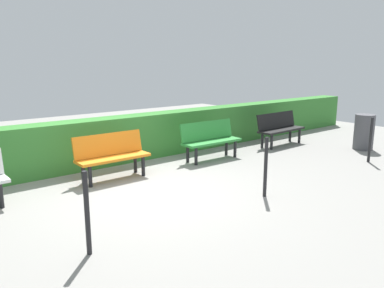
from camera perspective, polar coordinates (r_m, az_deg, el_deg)
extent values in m
plane|color=gray|center=(6.68, -7.95, -6.96)|extent=(19.95, 19.95, 0.00)
cube|color=black|center=(10.35, 13.32, 2.07)|extent=(1.55, 0.48, 0.05)
cube|color=black|center=(10.43, 12.54, 3.49)|extent=(1.54, 0.18, 0.42)
cylinder|color=black|center=(10.81, 15.82, 1.17)|extent=(0.07, 0.07, 0.39)
cylinder|color=black|center=(10.97, 14.52, 1.40)|extent=(0.07, 0.07, 0.39)
cylinder|color=black|center=(9.82, 11.86, 0.29)|extent=(0.07, 0.07, 0.39)
cylinder|color=black|center=(10.00, 10.49, 0.56)|extent=(0.07, 0.07, 0.39)
cube|color=#2D8C38|center=(8.59, 3.04, 0.34)|extent=(1.47, 0.45, 0.05)
cube|color=#2D8C38|center=(8.69, 2.24, 2.06)|extent=(1.46, 0.16, 0.42)
cylinder|color=black|center=(8.91, 6.48, -0.74)|extent=(0.07, 0.07, 0.39)
cylinder|color=black|center=(9.12, 5.17, -0.40)|extent=(0.07, 0.07, 0.39)
cylinder|color=black|center=(8.17, 0.61, -1.86)|extent=(0.07, 0.07, 0.39)
cylinder|color=black|center=(8.40, -0.66, -1.46)|extent=(0.07, 0.07, 0.39)
cube|color=orange|center=(7.28, -11.69, -2.08)|extent=(1.40, 0.42, 0.05)
cube|color=orange|center=(7.39, -12.44, -0.02)|extent=(1.40, 0.12, 0.42)
cylinder|color=black|center=(7.47, -7.34, -3.31)|extent=(0.07, 0.07, 0.39)
cylinder|color=black|center=(7.71, -8.51, -2.83)|extent=(0.07, 0.07, 0.39)
cylinder|color=black|center=(6.98, -15.05, -4.74)|extent=(0.07, 0.07, 0.39)
cylinder|color=black|center=(7.25, -16.02, -4.17)|extent=(0.07, 0.07, 0.39)
cylinder|color=black|center=(6.49, -26.77, -6.95)|extent=(0.07, 0.07, 0.39)
cube|color=#387F33|center=(8.75, -8.35, 1.04)|extent=(15.95, 0.56, 1.01)
cylinder|color=black|center=(9.23, 25.21, 0.55)|extent=(0.06, 0.06, 1.00)
cylinder|color=black|center=(6.32, 11.00, -3.43)|extent=(0.06, 0.06, 1.00)
cylinder|color=black|center=(4.53, -15.48, -10.02)|extent=(0.06, 0.06, 1.00)
cylinder|color=#4C4C51|center=(10.54, 24.41, 1.65)|extent=(0.48, 0.48, 0.89)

